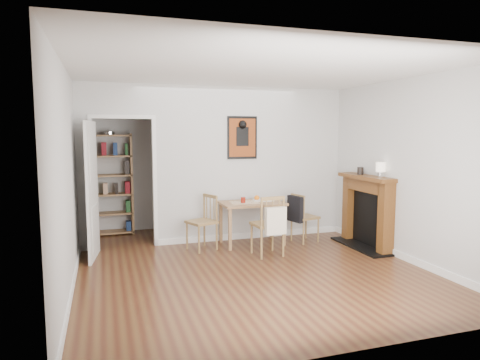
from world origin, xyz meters
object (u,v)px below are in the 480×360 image
object	(u,v)px
chair_right	(304,217)
ceramic_jar_b	(360,171)
orange_fruit	(257,198)
chair_front	(268,225)
notebook	(263,200)
ceramic_jar_a	(360,171)
red_glass	(243,200)
bookshelf	(111,185)
mantel_lamp	(381,168)
fireplace	(367,209)
dining_table	(252,207)
chair_left	(202,223)

from	to	relation	value
chair_right	ceramic_jar_b	xyz separation A→B (m)	(0.84, -0.34, 0.78)
chair_right	orange_fruit	world-z (taller)	chair_right
chair_front	notebook	size ratio (longest dim) A/B	2.85
ceramic_jar_a	ceramic_jar_b	bearing A→B (deg)	58.45
red_glass	notebook	size ratio (longest dim) A/B	0.30
chair_right	bookshelf	xyz separation A→B (m)	(-3.07, 1.55, 0.47)
notebook	mantel_lamp	distance (m)	1.95
orange_fruit	fireplace	bearing A→B (deg)	-28.90
dining_table	red_glass	bearing A→B (deg)	-162.82
orange_fruit	notebook	size ratio (longest dim) A/B	0.27
chair_left	fireplace	size ratio (longest dim) A/B	0.69
notebook	ceramic_jar_a	xyz separation A→B (m)	(1.41, -0.69, 0.51)
chair_front	ceramic_jar_b	bearing A→B (deg)	7.64
fireplace	orange_fruit	xyz separation A→B (m)	(-1.57, 0.87, 0.13)
mantel_lamp	fireplace	bearing A→B (deg)	90.18
ceramic_jar_b	ceramic_jar_a	bearing A→B (deg)	-121.55
orange_fruit	notebook	distance (m)	0.11
red_glass	ceramic_jar_b	xyz separation A→B (m)	(1.89, -0.41, 0.46)
mantel_lamp	ceramic_jar_b	bearing A→B (deg)	88.64
chair_left	bookshelf	world-z (taller)	bookshelf
fireplace	notebook	size ratio (longest dim) A/B	3.87
bookshelf	fireplace	xyz separation A→B (m)	(3.90, -2.15, -0.28)
orange_fruit	chair_left	bearing A→B (deg)	-166.85
chair_right	bookshelf	size ratio (longest dim) A/B	0.45
fireplace	mantel_lamp	xyz separation A→B (m)	(0.00, -0.30, 0.69)
bookshelf	orange_fruit	world-z (taller)	bookshelf
ceramic_jar_b	dining_table	bearing A→B (deg)	164.96
chair_front	bookshelf	bearing A→B (deg)	135.98
chair_left	ceramic_jar_b	world-z (taller)	ceramic_jar_b
red_glass	dining_table	bearing A→B (deg)	17.18
red_glass	ceramic_jar_a	size ratio (longest dim) A/B	0.80
chair_front	chair_left	bearing A→B (deg)	145.37
chair_left	red_glass	bearing A→B (deg)	3.05
dining_table	red_glass	size ratio (longest dim) A/B	10.55
red_glass	bookshelf	bearing A→B (deg)	143.74
chair_right	notebook	xyz separation A→B (m)	(-0.66, 0.22, 0.28)
chair_right	chair_front	distance (m)	1.05
bookshelf	fireplace	distance (m)	4.46
dining_table	orange_fruit	world-z (taller)	orange_fruit
dining_table	ceramic_jar_b	world-z (taller)	ceramic_jar_b
orange_fruit	dining_table	bearing A→B (deg)	-133.34
red_glass	notebook	distance (m)	0.43
notebook	ceramic_jar_a	world-z (taller)	ceramic_jar_a
dining_table	ceramic_jar_a	xyz separation A→B (m)	(1.64, -0.59, 0.60)
bookshelf	ceramic_jar_b	distance (m)	4.35
red_glass	ceramic_jar_a	world-z (taller)	ceramic_jar_a
chair_front	mantel_lamp	world-z (taller)	mantel_lamp
dining_table	mantel_lamp	world-z (taller)	mantel_lamp
fireplace	ceramic_jar_b	distance (m)	0.64
orange_fruit	mantel_lamp	xyz separation A→B (m)	(1.57, -1.17, 0.56)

